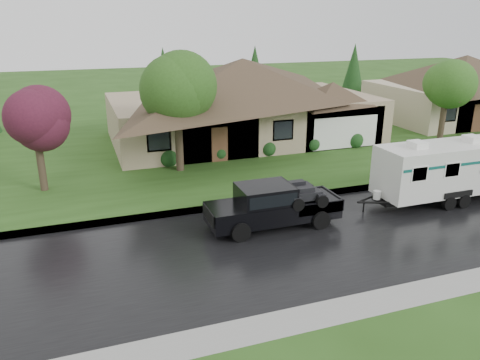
% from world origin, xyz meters
% --- Properties ---
extents(ground, '(140.00, 140.00, 0.00)m').
position_xyz_m(ground, '(0.00, 0.00, 0.00)').
color(ground, '#264917').
rests_on(ground, ground).
extents(road, '(140.00, 8.00, 0.01)m').
position_xyz_m(road, '(0.00, -2.00, 0.01)').
color(road, black).
rests_on(road, ground).
extents(curb, '(140.00, 0.50, 0.15)m').
position_xyz_m(curb, '(0.00, 2.25, 0.07)').
color(curb, gray).
rests_on(curb, ground).
extents(lawn, '(140.00, 26.00, 0.15)m').
position_xyz_m(lawn, '(0.00, 15.00, 0.07)').
color(lawn, '#264917').
rests_on(lawn, ground).
extents(house_main, '(19.44, 10.80, 6.90)m').
position_xyz_m(house_main, '(2.29, 13.84, 3.59)').
color(house_main, gray).
rests_on(house_main, lawn).
extents(house_neighbor, '(15.12, 9.72, 6.45)m').
position_xyz_m(house_neighbor, '(22.27, 14.34, 3.32)').
color(house_neighbor, tan).
rests_on(house_neighbor, lawn).
extents(tree_left_green, '(3.95, 3.95, 6.54)m').
position_xyz_m(tree_left_green, '(-3.87, 8.12, 4.69)').
color(tree_left_green, '#382B1E').
rests_on(tree_left_green, lawn).
extents(tree_red, '(3.05, 3.05, 5.05)m').
position_xyz_m(tree_red, '(-11.03, 7.19, 3.65)').
color(tree_red, '#382B1E').
rests_on(tree_red, lawn).
extents(tree_right_green, '(3.48, 3.48, 5.77)m').
position_xyz_m(tree_right_green, '(14.74, 8.51, 4.15)').
color(tree_right_green, '#382B1E').
rests_on(tree_right_green, lawn).
extents(shrub_row, '(13.60, 1.00, 1.00)m').
position_xyz_m(shrub_row, '(2.00, 9.30, 0.65)').
color(shrub_row, '#143814').
rests_on(shrub_row, lawn).
extents(pickup_truck, '(5.58, 2.12, 1.86)m').
position_xyz_m(pickup_truck, '(-1.86, -0.31, 1.00)').
color(pickup_truck, black).
rests_on(pickup_truck, ground).
extents(travel_trailer, '(6.88, 2.42, 3.09)m').
position_xyz_m(travel_trailer, '(6.94, -0.31, 1.64)').
color(travel_trailer, silver).
rests_on(travel_trailer, ground).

